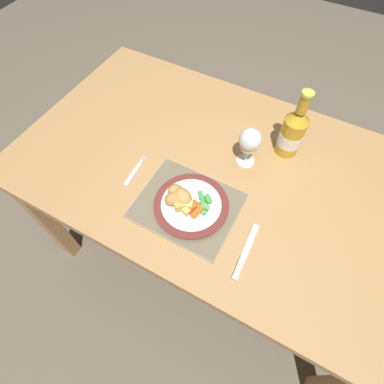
% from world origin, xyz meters
% --- Properties ---
extents(ground_plane, '(6.00, 6.00, 0.00)m').
position_xyz_m(ground_plane, '(0.00, 0.00, 0.00)').
color(ground_plane, brown).
extents(dining_table, '(1.43, 0.83, 0.74)m').
position_xyz_m(dining_table, '(0.00, 0.00, 0.65)').
color(dining_table, '#AD7F4C').
rests_on(dining_table, ground).
extents(placemat, '(0.31, 0.26, 0.01)m').
position_xyz_m(placemat, '(-0.03, -0.19, 0.74)').
color(placemat, gray).
rests_on(placemat, dining_table).
extents(dinner_plate, '(0.23, 0.23, 0.02)m').
position_xyz_m(dinner_plate, '(-0.02, -0.19, 0.76)').
color(dinner_plate, white).
rests_on(dinner_plate, placemat).
extents(breaded_croquettes, '(0.10, 0.10, 0.05)m').
position_xyz_m(breaded_croquettes, '(-0.06, -0.20, 0.79)').
color(breaded_croquettes, tan).
rests_on(breaded_croquettes, dinner_plate).
extents(green_beans_pile, '(0.06, 0.07, 0.02)m').
position_xyz_m(green_beans_pile, '(0.01, -0.17, 0.77)').
color(green_beans_pile, green).
rests_on(green_beans_pile, dinner_plate).
extents(glazed_carrots, '(0.06, 0.05, 0.02)m').
position_xyz_m(glazed_carrots, '(-0.00, -0.21, 0.78)').
color(glazed_carrots, orange).
rests_on(glazed_carrots, dinner_plate).
extents(fork, '(0.02, 0.13, 0.01)m').
position_xyz_m(fork, '(-0.25, -0.16, 0.74)').
color(fork, silver).
rests_on(fork, dining_table).
extents(table_knife, '(0.03, 0.18, 0.01)m').
position_xyz_m(table_knife, '(0.19, -0.26, 0.74)').
color(table_knife, silver).
rests_on(table_knife, dining_table).
extents(wine_glass, '(0.07, 0.07, 0.15)m').
position_xyz_m(wine_glass, '(0.06, 0.06, 0.84)').
color(wine_glass, silver).
rests_on(wine_glass, dining_table).
extents(bottle, '(0.08, 0.08, 0.25)m').
position_xyz_m(bottle, '(0.16, 0.18, 0.83)').
color(bottle, gold).
rests_on(bottle, dining_table).
extents(roast_potatoes, '(0.06, 0.05, 0.03)m').
position_xyz_m(roast_potatoes, '(-0.03, -0.21, 0.78)').
color(roast_potatoes, '#E5BC66').
rests_on(roast_potatoes, dinner_plate).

